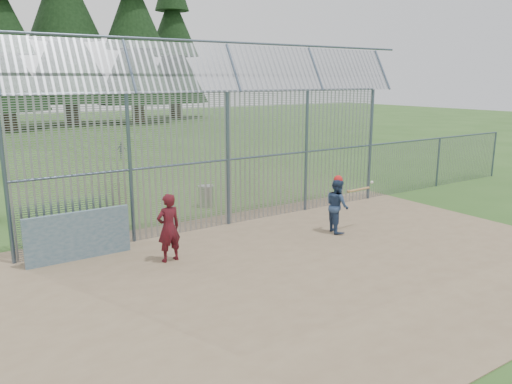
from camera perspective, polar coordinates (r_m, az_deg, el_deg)
ground at (r=12.57m, az=5.12°, el=-7.48°), size 120.00×120.00×0.00m
dirt_infield at (r=12.21m, az=6.60°, el=-8.09°), size 14.00×10.00×0.02m
dugout_wall at (r=12.92m, az=-19.61°, el=-4.72°), size 2.50×0.12×1.20m
batter at (r=14.48m, az=9.27°, el=-1.54°), size 0.79×0.90×1.56m
onlooker at (r=12.18m, az=-9.95°, el=-4.04°), size 0.65×0.46×1.68m
bg_kid_seated at (r=28.63m, az=-15.08°, el=4.60°), size 0.56×0.55×0.95m
batting_gear at (r=14.42m, az=9.99°, el=1.14°), size 1.35×0.35×0.51m
trash_can at (r=17.41m, az=-5.74°, el=-0.43°), size 0.56×0.56×0.82m
backstop_fence at (r=15.74m, az=2.59°, el=5.54°), size 20.09×0.81×5.30m
conifer_row at (r=51.92m, az=-24.49°, el=18.89°), size 38.48×12.26×20.20m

